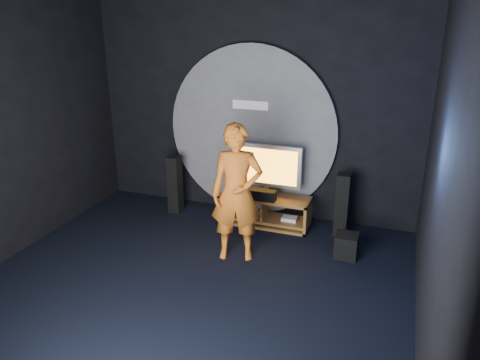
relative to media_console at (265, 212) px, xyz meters
name	(u,v)px	position (x,y,z in m)	size (l,w,h in m)	color
floor	(184,293)	(-0.36, -2.05, -0.20)	(5.00, 5.00, 0.00)	black
back_wall	(253,102)	(-0.36, 0.45, 1.55)	(5.00, 0.04, 3.50)	black
right_wall	(442,173)	(2.14, -2.05, 1.55)	(0.04, 5.00, 3.50)	black
wall_disc_panel	(251,132)	(-0.36, 0.39, 1.11)	(2.60, 0.11, 2.60)	#515156
media_console	(265,212)	(0.00, 0.00, 0.00)	(1.34, 0.45, 0.45)	#985F2F
tv	(267,168)	(-0.01, 0.07, 0.68)	(1.02, 0.22, 0.77)	silver
center_speaker	(262,195)	(-0.01, -0.15, 0.33)	(0.40, 0.15, 0.15)	black
remote	(239,195)	(-0.38, -0.12, 0.27)	(0.18, 0.05, 0.02)	black
tower_speaker_left	(175,184)	(-1.48, -0.02, 0.26)	(0.18, 0.20, 0.91)	black
tower_speaker_right	(342,205)	(1.11, 0.05, 0.26)	(0.18, 0.20, 0.91)	black
subwoofer	(346,246)	(1.28, -0.59, -0.04)	(0.29, 0.29, 0.32)	black
player	(237,193)	(-0.07, -1.05, 0.69)	(0.65, 0.42, 1.77)	orange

